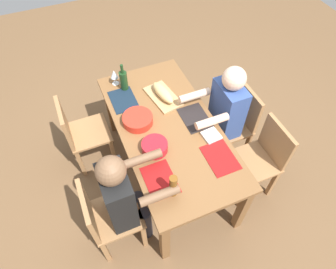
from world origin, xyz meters
name	(u,v)px	position (x,y,z in m)	size (l,w,h in m)	color
ground_plane	(168,170)	(0.00, 0.00, 0.00)	(8.00, 8.00, 0.00)	brown
dining_table	(168,133)	(0.00, 0.00, 0.65)	(1.71, 0.85, 0.74)	brown
chair_far_right	(262,157)	(0.47, 0.75, 0.48)	(0.40, 0.40, 0.85)	#9E7044
chair_near_left	(80,132)	(-0.47, -0.75, 0.48)	(0.40, 0.40, 0.85)	#9E7044
chair_near_right	(105,216)	(0.47, -0.75, 0.48)	(0.40, 0.40, 0.85)	#9E7044
diner_near_right	(124,196)	(0.47, -0.56, 0.70)	(0.41, 0.53, 1.20)	#2D2D38
chair_far_center	(236,121)	(0.00, 0.75, 0.48)	(0.40, 0.40, 0.85)	#9E7044
diner_far_center	(223,112)	(0.00, 0.56, 0.70)	(0.41, 0.53, 1.20)	#2D2D38
serving_bowl_salad	(155,146)	(0.19, -0.20, 0.79)	(0.22, 0.22, 0.08)	#B21923
serving_bowl_pasta	(138,119)	(-0.15, -0.23, 0.78)	(0.27, 0.27, 0.08)	red
cutting_board	(163,97)	(-0.36, 0.10, 0.75)	(0.40, 0.22, 0.02)	tan
bread_loaf	(163,93)	(-0.36, 0.10, 0.81)	(0.32, 0.11, 0.09)	tan
wine_bottle	(124,80)	(-0.62, -0.20, 0.85)	(0.08, 0.08, 0.29)	#193819
beer_bottle	(173,186)	(0.61, -0.22, 0.85)	(0.06, 0.06, 0.22)	brown
wine_glass	(114,75)	(-0.72, -0.27, 0.86)	(0.08, 0.08, 0.17)	silver
placemat_far_right	(220,158)	(0.47, 0.27, 0.74)	(0.32, 0.23, 0.01)	maroon
placemat_near_left	(123,100)	(-0.47, -0.27, 0.74)	(0.32, 0.23, 0.01)	#142333
placemat_near_right	(160,180)	(0.47, -0.27, 0.74)	(0.32, 0.23, 0.01)	maroon
placemat_far_center	(195,118)	(0.00, 0.27, 0.74)	(0.32, 0.23, 0.01)	black
napkin_stack	(211,136)	(0.24, 0.30, 0.75)	(0.14, 0.14, 0.02)	white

